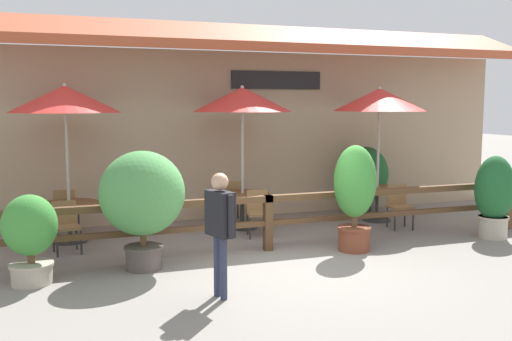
# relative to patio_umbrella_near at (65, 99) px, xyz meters

# --- Properties ---
(ground_plane) EXTENTS (60.00, 60.00, 0.00)m
(ground_plane) POSITION_rel_patio_umbrella_near_xyz_m (3.16, -2.80, -2.56)
(ground_plane) COLOR gray
(building_facade) EXTENTS (14.28, 1.49, 4.23)m
(building_facade) POSITION_rel_patio_umbrella_near_xyz_m (3.16, 1.30, -0.40)
(building_facade) COLOR tan
(building_facade) RESTS_ON ground
(patio_railing) EXTENTS (10.40, 0.14, 0.95)m
(patio_railing) POSITION_rel_patio_umbrella_near_xyz_m (3.16, -1.75, -1.87)
(patio_railing) COLOR brown
(patio_railing) RESTS_ON ground
(patio_umbrella_near) EXTENTS (1.93, 1.93, 2.84)m
(patio_umbrella_near) POSITION_rel_patio_umbrella_near_xyz_m (0.00, 0.00, 0.00)
(patio_umbrella_near) COLOR #B7B2A8
(patio_umbrella_near) RESTS_ON ground
(dining_table_near) EXTENTS (1.08, 1.08, 0.72)m
(dining_table_near) POSITION_rel_patio_umbrella_near_xyz_m (-0.00, 0.00, -1.99)
(dining_table_near) COLOR brown
(dining_table_near) RESTS_ON ground
(chair_near_streetside) EXTENTS (0.48, 0.48, 0.87)m
(chair_near_streetside) POSITION_rel_patio_umbrella_near_xyz_m (-0.08, -0.75, -2.08)
(chair_near_streetside) COLOR olive
(chair_near_streetside) RESTS_ON ground
(chair_near_wallside) EXTENTS (0.49, 0.49, 0.87)m
(chair_near_wallside) POSITION_rel_patio_umbrella_near_xyz_m (-0.04, 0.75, -2.08)
(chair_near_wallside) COLOR olive
(chair_near_wallside) RESTS_ON ground
(patio_umbrella_middle) EXTENTS (1.93, 1.93, 2.84)m
(patio_umbrella_middle) POSITION_rel_patio_umbrella_near_xyz_m (3.30, 0.04, 0.00)
(patio_umbrella_middle) COLOR #B7B2A8
(patio_umbrella_middle) RESTS_ON ground
(dining_table_middle) EXTENTS (1.08, 1.08, 0.72)m
(dining_table_middle) POSITION_rel_patio_umbrella_near_xyz_m (3.30, 0.04, -1.99)
(dining_table_middle) COLOR brown
(dining_table_middle) RESTS_ON ground
(chair_middle_streetside) EXTENTS (0.49, 0.49, 0.87)m
(chair_middle_streetside) POSITION_rel_patio_umbrella_near_xyz_m (3.36, -0.70, -2.08)
(chair_middle_streetside) COLOR olive
(chair_middle_streetside) RESTS_ON ground
(chair_middle_wallside) EXTENTS (0.47, 0.47, 0.87)m
(chair_middle_wallside) POSITION_rel_patio_umbrella_near_xyz_m (3.29, 0.79, -2.08)
(chair_middle_wallside) COLOR olive
(chair_middle_wallside) RESTS_ON ground
(patio_umbrella_far) EXTENTS (1.93, 1.93, 2.84)m
(patio_umbrella_far) POSITION_rel_patio_umbrella_near_xyz_m (6.23, -0.21, 0.00)
(patio_umbrella_far) COLOR #B7B2A8
(patio_umbrella_far) RESTS_ON ground
(dining_table_far) EXTENTS (1.08, 1.08, 0.72)m
(dining_table_far) POSITION_rel_patio_umbrella_near_xyz_m (6.23, -0.21, -1.99)
(dining_table_far) COLOR brown
(dining_table_far) RESTS_ON ground
(chair_far_streetside) EXTENTS (0.49, 0.49, 0.87)m
(chair_far_streetside) POSITION_rel_patio_umbrella_near_xyz_m (6.25, -1.00, -2.08)
(chair_far_streetside) COLOR olive
(chair_far_streetside) RESTS_ON ground
(chair_far_wallside) EXTENTS (0.44, 0.44, 0.87)m
(chair_far_wallside) POSITION_rel_patio_umbrella_near_xyz_m (6.28, 0.57, -2.08)
(chair_far_wallside) COLOR olive
(chair_far_wallside) RESTS_ON ground
(potted_plant_small_flowering) EXTENTS (0.74, 0.67, 1.54)m
(potted_plant_small_flowering) POSITION_rel_patio_umbrella_near_xyz_m (7.43, -2.30, -1.75)
(potted_plant_small_flowering) COLOR #B7AD99
(potted_plant_small_flowering) RESTS_ON ground
(potted_plant_broad_leaf) EXTENTS (0.74, 0.67, 1.25)m
(potted_plant_broad_leaf) POSITION_rel_patio_umbrella_near_xyz_m (-0.57, -2.34, -1.87)
(potted_plant_broad_leaf) COLOR #B7AD99
(potted_plant_broad_leaf) RESTS_ON ground
(potted_plant_entrance_palm) EXTENTS (0.73, 0.66, 1.80)m
(potted_plant_entrance_palm) POSITION_rel_patio_umbrella_near_xyz_m (4.54, -2.25, -1.55)
(potted_plant_entrance_palm) COLOR brown
(potted_plant_entrance_palm) RESTS_ON ground
(potted_plant_corner_fern) EXTENTS (1.27, 1.15, 1.80)m
(potted_plant_corner_fern) POSITION_rel_patio_umbrella_near_xyz_m (1.00, -2.16, -1.46)
(potted_plant_corner_fern) COLOR #564C47
(potted_plant_corner_fern) RESTS_ON ground
(potted_plant_tall_tropical) EXTENTS (1.10, 0.99, 1.51)m
(potted_plant_tall_tropical) POSITION_rel_patio_umbrella_near_xyz_m (6.48, 0.75, -1.73)
(potted_plant_tall_tropical) COLOR #564C47
(potted_plant_tall_tropical) RESTS_ON ground
(pedestrian) EXTENTS (0.31, 0.55, 1.63)m
(pedestrian) POSITION_rel_patio_umbrella_near_xyz_m (1.74, -3.78, -1.52)
(pedestrian) COLOR #2D334C
(pedestrian) RESTS_ON ground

